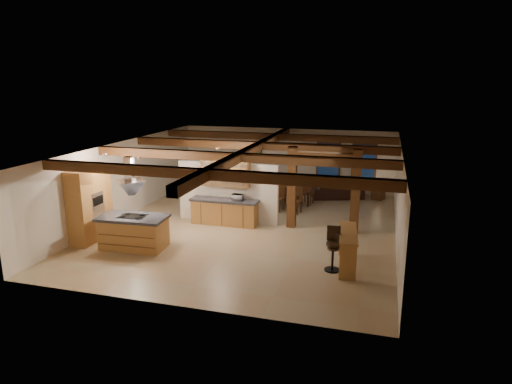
# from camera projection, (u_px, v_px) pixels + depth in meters

# --- Properties ---
(ground) EXTENTS (12.00, 12.00, 0.00)m
(ground) POSITION_uv_depth(u_px,v_px,m) (250.00, 227.00, 16.31)
(ground) COLOR tan
(ground) RESTS_ON ground
(room_walls) EXTENTS (12.00, 12.00, 12.00)m
(room_walls) POSITION_uv_depth(u_px,v_px,m) (250.00, 179.00, 15.87)
(room_walls) COLOR beige
(room_walls) RESTS_ON ground
(ceiling_beams) EXTENTS (10.00, 12.00, 0.28)m
(ceiling_beams) POSITION_uv_depth(u_px,v_px,m) (250.00, 151.00, 15.63)
(ceiling_beams) COLOR #412110
(ceiling_beams) RESTS_ON room_walls
(timber_posts) EXTENTS (2.50, 0.30, 2.90)m
(timber_posts) POSITION_uv_depth(u_px,v_px,m) (324.00, 181.00, 15.68)
(timber_posts) COLOR #412110
(timber_posts) RESTS_ON ground
(partition_wall) EXTENTS (3.80, 0.18, 2.20)m
(partition_wall) POSITION_uv_depth(u_px,v_px,m) (228.00, 192.00, 16.77)
(partition_wall) COLOR beige
(partition_wall) RESTS_ON ground
(pantry_cabinet) EXTENTS (0.67, 1.60, 2.40)m
(pantry_cabinet) POSITION_uv_depth(u_px,v_px,m) (90.00, 204.00, 14.83)
(pantry_cabinet) COLOR #AE6D38
(pantry_cabinet) RESTS_ON ground
(back_counter) EXTENTS (2.50, 0.66, 0.94)m
(back_counter) POSITION_uv_depth(u_px,v_px,m) (224.00, 212.00, 16.56)
(back_counter) COLOR #AE6D38
(back_counter) RESTS_ON ground
(upper_display_cabinet) EXTENTS (1.80, 0.36, 0.95)m
(upper_display_cabinet) POSITION_uv_depth(u_px,v_px,m) (226.00, 174.00, 16.41)
(upper_display_cabinet) COLOR #AE6D38
(upper_display_cabinet) RESTS_ON partition_wall
(range_hood) EXTENTS (1.10, 1.10, 1.40)m
(range_hood) POSITION_uv_depth(u_px,v_px,m) (131.00, 193.00, 13.94)
(range_hood) COLOR silver
(range_hood) RESTS_ON room_walls
(back_windows) EXTENTS (2.70, 0.07, 1.70)m
(back_windows) POSITION_uv_depth(u_px,v_px,m) (346.00, 161.00, 20.73)
(back_windows) COLOR #412110
(back_windows) RESTS_ON room_walls
(framed_art) EXTENTS (0.65, 0.05, 0.85)m
(framed_art) POSITION_uv_depth(u_px,v_px,m) (255.00, 153.00, 21.83)
(framed_art) COLOR #412110
(framed_art) RESTS_ON room_walls
(recessed_cans) EXTENTS (3.16, 2.46, 0.03)m
(recessed_cans) POSITION_uv_depth(u_px,v_px,m) (156.00, 153.00, 14.48)
(recessed_cans) COLOR silver
(recessed_cans) RESTS_ON room_walls
(kitchen_island) EXTENTS (2.17, 1.23, 1.05)m
(kitchen_island) POSITION_uv_depth(u_px,v_px,m) (134.00, 232.00, 14.25)
(kitchen_island) COLOR #AE6D38
(kitchen_island) RESTS_ON ground
(dining_table) EXTENTS (2.18, 1.71, 0.68)m
(dining_table) POSITION_uv_depth(u_px,v_px,m) (284.00, 198.00, 18.91)
(dining_table) COLOR #371A0D
(dining_table) RESTS_ON ground
(sofa) EXTENTS (2.41, 1.54, 0.66)m
(sofa) POSITION_uv_depth(u_px,v_px,m) (338.00, 191.00, 20.19)
(sofa) COLOR black
(sofa) RESTS_ON ground
(microwave) EXTENTS (0.43, 0.33, 0.22)m
(microwave) POSITION_uv_depth(u_px,v_px,m) (237.00, 197.00, 16.29)
(microwave) COLOR silver
(microwave) RESTS_ON back_counter
(bar_counter) EXTENTS (0.69, 2.00, 1.03)m
(bar_counter) POSITION_uv_depth(u_px,v_px,m) (348.00, 243.00, 12.77)
(bar_counter) COLOR #AE6D38
(bar_counter) RESTS_ON ground
(side_table) EXTENTS (0.61, 0.61, 0.59)m
(side_table) POSITION_uv_depth(u_px,v_px,m) (378.00, 193.00, 20.01)
(side_table) COLOR #412110
(side_table) RESTS_ON ground
(table_lamp) EXTENTS (0.28, 0.28, 0.33)m
(table_lamp) POSITION_uv_depth(u_px,v_px,m) (379.00, 181.00, 19.88)
(table_lamp) COLOR black
(table_lamp) RESTS_ON side_table
(bar_stool_a) EXTENTS (0.39, 0.40, 1.04)m
(bar_stool_a) POSITION_uv_depth(u_px,v_px,m) (334.00, 252.00, 12.59)
(bar_stool_a) COLOR black
(bar_stool_a) RESTS_ON ground
(bar_stool_b) EXTENTS (0.43, 0.44, 1.24)m
(bar_stool_b) POSITION_uv_depth(u_px,v_px,m) (333.00, 249.00, 12.56)
(bar_stool_b) COLOR black
(bar_stool_b) RESTS_ON ground
(dining_chairs) EXTENTS (2.28, 2.28, 1.30)m
(dining_chairs) POSITION_uv_depth(u_px,v_px,m) (284.00, 191.00, 18.83)
(dining_chairs) COLOR #412110
(dining_chairs) RESTS_ON ground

